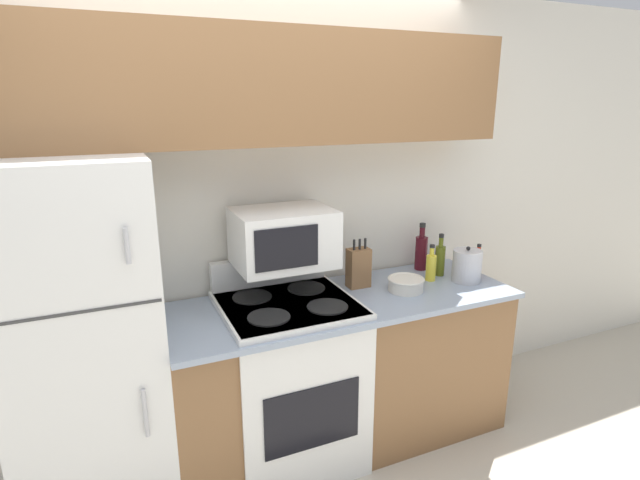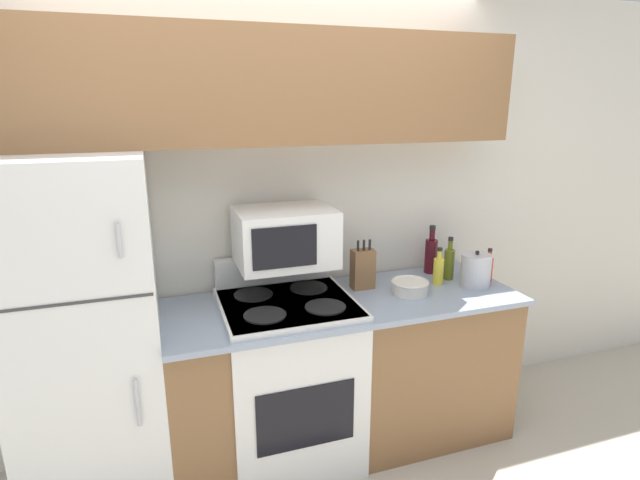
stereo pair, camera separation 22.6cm
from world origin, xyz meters
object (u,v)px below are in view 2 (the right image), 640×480
at_px(bottle_cooking_spray, 438,270).
at_px(knife_block, 363,269).
at_px(microwave, 285,237).
at_px(bottle_olive_oil, 449,263).
at_px(bottle_wine_red, 431,254).
at_px(stove, 290,378).
at_px(bottle_hot_sauce, 488,268).
at_px(kettle, 476,270).
at_px(bowl, 410,287).
at_px(refrigerator, 88,339).

bearing_deg(bottle_cooking_spray, knife_block, 169.34).
relative_size(microwave, bottle_cooking_spray, 2.31).
distance_m(bottle_olive_oil, bottle_wine_red, 0.14).
distance_m(stove, bottle_hot_sauce, 1.32).
bearing_deg(bottle_olive_oil, bottle_wine_red, 107.16).
height_order(bottle_hot_sauce, kettle, kettle).
distance_m(knife_block, kettle, 0.65).
height_order(bottle_hot_sauce, bottle_olive_oil, bottle_olive_oil).
distance_m(knife_block, bottle_cooking_spray, 0.45).
relative_size(knife_block, kettle, 1.34).
distance_m(bowl, bottle_cooking_spray, 0.25).
distance_m(refrigerator, kettle, 2.07).
height_order(stove, bowl, stove).
xyz_separation_m(refrigerator, knife_block, (1.44, 0.10, 0.15)).
bearing_deg(knife_block, kettle, -16.06).
bearing_deg(bowl, kettle, -1.88).
bearing_deg(stove, bowl, -3.83).
bearing_deg(bottle_olive_oil, knife_block, 177.03).
bearing_deg(kettle, microwave, 170.64).
height_order(microwave, bottle_olive_oil, microwave).
bearing_deg(stove, kettle, -3.10).
height_order(microwave, kettle, microwave).
bearing_deg(kettle, bottle_hot_sauce, 20.89).
xyz_separation_m(bottle_cooking_spray, bottle_wine_red, (0.06, 0.19, 0.03)).
distance_m(microwave, bottle_olive_oil, 1.03).
distance_m(microwave, bottle_wine_red, 0.99).
xyz_separation_m(refrigerator, bowl, (1.65, -0.06, 0.08)).
xyz_separation_m(bottle_hot_sauce, bottle_cooking_spray, (-0.31, 0.05, 0.01)).
bearing_deg(kettle, stove, 176.90).
xyz_separation_m(knife_block, bottle_cooking_spray, (0.44, -0.08, -0.03)).
bearing_deg(bottle_hot_sauce, microwave, 173.79).
relative_size(bowl, bottle_wine_red, 0.69).
bearing_deg(stove, bottle_cooking_spray, 2.36).
relative_size(stove, bottle_olive_oil, 4.19).
height_order(stove, kettle, kettle).
xyz_separation_m(knife_block, bowl, (0.21, -0.17, -0.07)).
xyz_separation_m(knife_block, bottle_wine_red, (0.51, 0.11, 0.00)).
bearing_deg(bowl, bottle_olive_oil, 22.56).
bearing_deg(bottle_hot_sauce, refrigerator, 179.24).
height_order(stove, bottle_hot_sauce, bottle_hot_sauce).
bearing_deg(bottle_olive_oil, microwave, 178.53).
bearing_deg(bottle_cooking_spray, microwave, 174.85).
height_order(refrigerator, kettle, refrigerator).
bearing_deg(bowl, knife_block, 142.03).
xyz_separation_m(microwave, bottle_wine_red, (0.96, 0.11, -0.23)).
distance_m(bowl, kettle, 0.42).
bearing_deg(bottle_cooking_spray, stove, -177.64).
xyz_separation_m(stove, bottle_wine_red, (0.98, 0.23, 0.54)).
relative_size(microwave, knife_block, 1.78).
distance_m(bottle_wine_red, kettle, 0.31).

